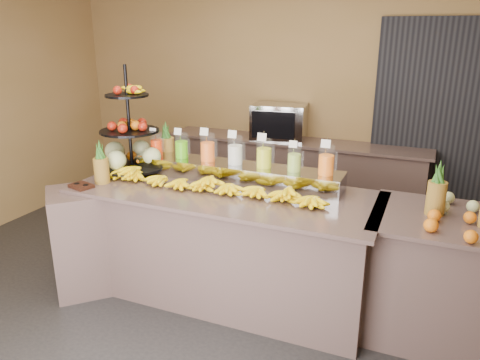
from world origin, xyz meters
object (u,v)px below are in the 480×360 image
Objects in this scene: pitcher_tray at (235,172)px; oven_warmer at (279,122)px; banana_heap at (207,182)px; right_fruit_pile at (458,215)px; fruit_stand at (135,146)px; condiment_caddy at (81,186)px.

pitcher_tray is 1.68m from oven_warmer.
right_fruit_pile is at bearing -0.11° from banana_heap.
oven_warmer is (-0.16, 1.67, 0.13)m from pitcher_tray.
right_fruit_pile is at bearing -3.03° from fruit_stand.
fruit_stand is at bearing -120.57° from oven_warmer.
fruit_stand reaches higher than banana_heap.
right_fruit_pile reaches higher than pitcher_tray.
condiment_caddy is 0.30× the size of oven_warmer.
fruit_stand reaches higher than condiment_caddy.
banana_heap is 4.35× the size of right_fruit_pile.
banana_heap is 2.07× the size of fruit_stand.
fruit_stand is 5.22× the size of condiment_caddy.
oven_warmer reaches higher than banana_heap.
fruit_stand is at bearing 75.65° from condiment_caddy.
condiment_caddy is at bearing -118.32° from oven_warmer.
pitcher_tray reaches higher than condiment_caddy.
pitcher_tray is at bearing -91.01° from oven_warmer.
pitcher_tray is at bearing 7.17° from fruit_stand.
right_fruit_pile is at bearing -9.93° from pitcher_tray.
right_fruit_pile is 0.74× the size of oven_warmer.
pitcher_tray is 3.00× the size of oven_warmer.
right_fruit_pile is at bearing 7.28° from condiment_caddy.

